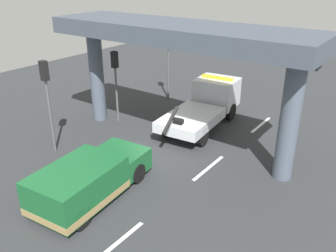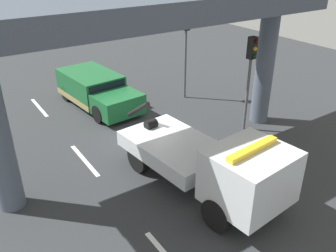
# 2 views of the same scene
# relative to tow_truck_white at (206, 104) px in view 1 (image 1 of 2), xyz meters

# --- Properties ---
(ground_plane) EXTENTS (60.00, 40.00, 0.10)m
(ground_plane) POSITION_rel_tow_truck_white_xyz_m (-4.35, -0.08, -1.25)
(ground_plane) COLOR #2D3033
(lane_stripe_west) EXTENTS (2.60, 0.16, 0.01)m
(lane_stripe_west) POSITION_rel_tow_truck_white_xyz_m (-10.35, -2.71, -1.20)
(lane_stripe_west) COLOR silver
(lane_stripe_west) RESTS_ON ground
(lane_stripe_mid) EXTENTS (2.60, 0.16, 0.01)m
(lane_stripe_mid) POSITION_rel_tow_truck_white_xyz_m (-4.35, -2.71, -1.20)
(lane_stripe_mid) COLOR silver
(lane_stripe_mid) RESTS_ON ground
(lane_stripe_east) EXTENTS (2.60, 0.16, 0.01)m
(lane_stripe_east) POSITION_rel_tow_truck_white_xyz_m (1.65, -2.71, -1.20)
(lane_stripe_east) COLOR silver
(lane_stripe_east) RESTS_ON ground
(tow_truck_white) EXTENTS (7.34, 2.95, 2.46)m
(tow_truck_white) POSITION_rel_tow_truck_white_xyz_m (0.00, 0.00, 0.00)
(tow_truck_white) COLOR silver
(tow_truck_white) RESTS_ON ground
(towed_van_green) EXTENTS (5.38, 2.66, 1.58)m
(towed_van_green) POSITION_rel_tow_truck_white_xyz_m (-9.05, -0.08, -0.42)
(towed_van_green) COLOR #195B2D
(towed_van_green) RESTS_ON ground
(overpass_structure) EXTENTS (3.60, 13.09, 5.99)m
(overpass_structure) POSITION_rel_tow_truck_white_xyz_m (-3.12, -0.08, 3.93)
(overpass_structure) COLOR #4C5666
(overpass_structure) RESTS_ON ground
(traffic_light_near) EXTENTS (0.39, 0.32, 4.50)m
(traffic_light_near) POSITION_rel_tow_truck_white_xyz_m (-7.33, 4.25, 2.07)
(traffic_light_near) COLOR #515456
(traffic_light_near) RESTS_ON ground
(traffic_light_far) EXTENTS (0.39, 0.32, 4.14)m
(traffic_light_far) POSITION_rel_tow_truck_white_xyz_m (-2.83, 4.25, 1.82)
(traffic_light_far) COLOR #515456
(traffic_light_far) RESTS_ON ground
(traffic_light_mid) EXTENTS (0.39, 0.32, 4.38)m
(traffic_light_mid) POSITION_rel_tow_truck_white_xyz_m (2.17, 4.25, 1.99)
(traffic_light_mid) COLOR #515456
(traffic_light_mid) RESTS_ON ground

